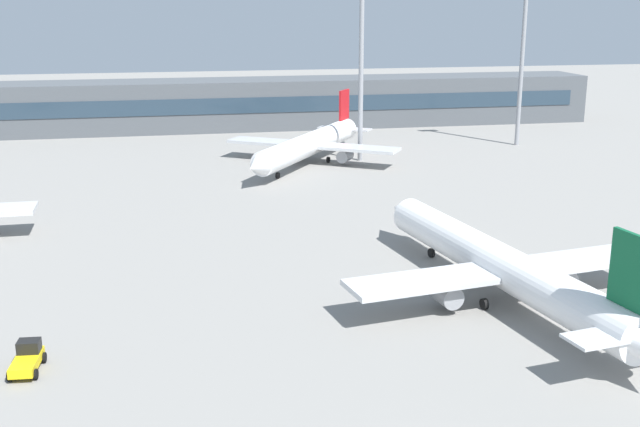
% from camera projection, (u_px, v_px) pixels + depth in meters
% --- Properties ---
extents(ground_plane, '(400.00, 400.00, 0.00)m').
position_uv_depth(ground_plane, '(301.00, 244.00, 76.71)').
color(ground_plane, gray).
extents(terminal_building, '(137.34, 12.13, 9.00)m').
position_uv_depth(terminal_building, '(232.00, 104.00, 145.77)').
color(terminal_building, '#4C5156').
rests_on(terminal_building, ground_plane).
extents(airplane_near, '(26.50, 37.66, 9.33)m').
position_uv_depth(airplane_near, '(497.00, 263.00, 62.27)').
color(airplane_near, white).
rests_on(airplane_near, ground_plane).
extents(airplane_far, '(24.30, 32.88, 9.31)m').
position_uv_depth(airplane_far, '(309.00, 145.00, 113.83)').
color(airplane_far, white).
rests_on(airplane_far, ground_plane).
extents(baggage_tug_yellow, '(2.05, 3.71, 1.75)m').
position_uv_depth(baggage_tug_yellow, '(27.00, 358.00, 50.32)').
color(baggage_tug_yellow, yellow).
rests_on(baggage_tug_yellow, ground_plane).
extents(floodlight_tower_west, '(3.20, 0.80, 28.07)m').
position_uv_depth(floodlight_tower_west, '(523.00, 46.00, 125.50)').
color(floodlight_tower_west, gray).
rests_on(floodlight_tower_west, ground_plane).
extents(floodlight_tower_east, '(3.20, 0.80, 25.33)m').
position_uv_depth(floodlight_tower_east, '(361.00, 61.00, 113.24)').
color(floodlight_tower_east, gray).
rests_on(floodlight_tower_east, ground_plane).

